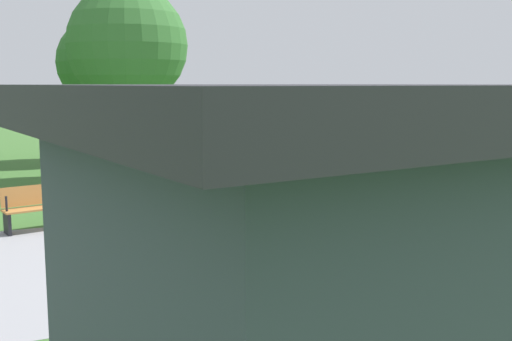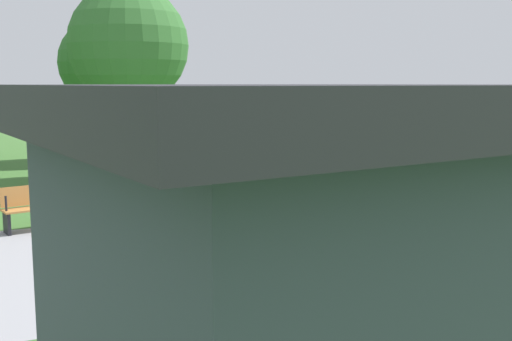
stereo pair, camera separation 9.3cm
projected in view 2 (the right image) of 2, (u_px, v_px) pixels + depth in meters
ground_plane at (279, 212)px, 13.96m from camera, size 120.00×120.00×0.00m
path_paving at (330, 234)px, 11.94m from camera, size 39.17×5.80×0.01m
bench_2 at (484, 167)px, 17.97m from camera, size 1.87×1.01×0.89m
bench_3 at (434, 175)px, 16.42m from camera, size 1.87×0.84×0.89m
bench_4 at (365, 183)px, 15.08m from camera, size 1.85×0.66×0.89m
bench_5 at (278, 191)px, 13.96m from camera, size 1.81×0.47×0.89m
bench_6 at (171, 199)px, 13.07m from camera, size 1.85×0.66×0.89m
bench_7 at (49, 205)px, 12.42m from camera, size 1.87×0.84×0.89m
person_seated at (428, 170)px, 16.21m from camera, size 0.40×0.57×1.20m
tree_0 at (103, 63)px, 23.03m from camera, size 3.33×3.33×5.35m
tree_2 at (128, 46)px, 18.36m from camera, size 3.60×3.60×5.85m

